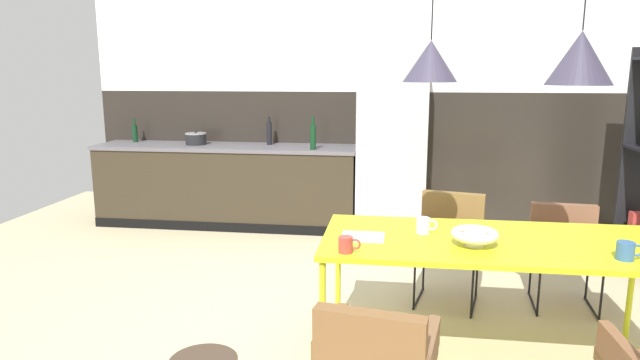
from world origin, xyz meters
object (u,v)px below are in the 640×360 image
fruit_bowl (475,235)px  mug_white_ceramic (346,245)px  refrigerator_column (392,141)px  pendant_lamp_over_table_far (580,58)px  armchair_near_window (375,355)px  pendant_lamp_over_table_near (431,61)px  dining_table (493,247)px  mug_glass_clear (424,225)px  open_book (363,237)px  armchair_far_side (565,242)px  armchair_facing_counter (450,234)px  mug_short_terracotta (626,251)px  bottle_oil_tall (269,133)px  cooking_pot (196,139)px  bottle_spice_small (135,133)px  bottle_vinegar_dark (313,136)px

fruit_bowl → mug_white_ceramic: 0.72m
mug_white_ceramic → refrigerator_column: bearing=86.2°
fruit_bowl → refrigerator_column: bearing=100.0°
refrigerator_column → pendant_lamp_over_table_far: bearing=-69.1°
armchair_near_window → pendant_lamp_over_table_near: 1.60m
dining_table → mug_glass_clear: size_ratio=15.49×
open_book → pendant_lamp_over_table_near: bearing=16.6°
armchair_near_window → mug_glass_clear: mug_glass_clear is taller
open_book → mug_glass_clear: size_ratio=1.95×
refrigerator_column → pendant_lamp_over_table_near: size_ratio=1.54×
armchair_far_side → armchair_facing_counter: bearing=7.1°
armchair_far_side → armchair_near_window: bearing=59.4°
mug_short_terracotta → pendant_lamp_over_table_near: (-0.99, 0.29, 0.95)m
open_book → mug_short_terracotta: mug_short_terracotta is taller
mug_white_ceramic → bottle_oil_tall: size_ratio=0.39×
armchair_facing_counter → fruit_bowl: fruit_bowl is taller
armchair_near_window → armchair_far_side: armchair_near_window is taller
dining_table → mug_short_terracotta: (0.61, -0.25, 0.09)m
dining_table → armchair_far_side: (0.67, 0.90, -0.23)m
armchair_facing_counter → cooking_pot: 3.17m
fruit_bowl → open_book: bearing=174.3°
armchair_near_window → bottle_oil_tall: bottle_oil_tall is taller
pendant_lamp_over_table_far → mug_short_terracotta: bearing=-51.0°
bottle_spice_small → bottle_vinegar_dark: bottle_vinegar_dark is taller
cooking_pot → bottle_vinegar_dark: bearing=-8.8°
armchair_near_window → mug_white_ceramic: mug_white_ceramic is taller
armchair_near_window → cooking_pot: bearing=130.5°
fruit_bowl → cooking_pot: (-2.62, 2.77, 0.16)m
pendant_lamp_over_table_far → bottle_vinegar_dark: bearing=126.7°
fruit_bowl → pendant_lamp_over_table_far: bearing=16.1°
armchair_near_window → mug_white_ceramic: size_ratio=6.18×
armchair_far_side → bottle_spice_small: bottle_spice_small is taller
dining_table → mug_white_ceramic: 0.88m
open_book → pendant_lamp_over_table_near: size_ratio=0.19×
bottle_spice_small → mug_glass_clear: bearing=-40.7°
cooking_pot → pendant_lamp_over_table_far: pendant_lamp_over_table_far is taller
mug_short_terracotta → bottle_oil_tall: size_ratio=0.42×
open_book → bottle_oil_tall: bearing=113.3°
armchair_facing_counter → mug_glass_clear: size_ratio=6.36×
armchair_facing_counter → bottle_oil_tall: size_ratio=2.57×
armchair_facing_counter → pendant_lamp_over_table_far: (0.54, -0.85, 1.24)m
open_book → armchair_facing_counter: bearing=57.9°
dining_table → bottle_vinegar_dark: bottle_vinegar_dark is taller
armchair_near_window → pendant_lamp_over_table_near: (0.24, 0.97, 1.25)m
armchair_near_window → pendant_lamp_over_table_far: pendant_lamp_over_table_far is taller
fruit_bowl → bottle_vinegar_dark: (-1.29, 2.56, 0.23)m
fruit_bowl → pendant_lamp_over_table_far: 1.09m
armchair_near_window → mug_glass_clear: bearing=86.4°
armchair_near_window → open_book: open_book is taller
armchair_facing_counter → mug_short_terracotta: 1.38m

